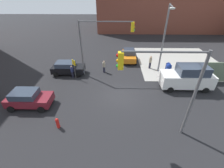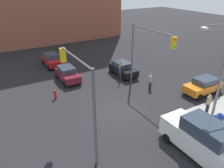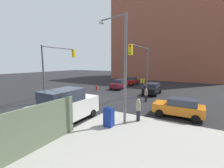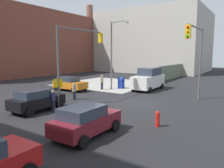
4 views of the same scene
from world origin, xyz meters
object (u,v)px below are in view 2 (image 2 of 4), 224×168
(coupe_black, at_px, (123,69))
(coupe_maroon, at_px, (67,74))
(pedestrian_crossing, at_px, (150,81))
(traffic_signal_se_corner, at_px, (80,87))
(hatchback_red, at_px, (52,60))
(pedestrian_walking_north, at_px, (120,72))
(traffic_signal_nw_corner, at_px, (147,47))
(fire_hydrant, at_px, (55,94))
(hatchback_orange, at_px, (203,86))
(street_lamp_corner, at_px, (219,68))
(mailbox_blue, at_px, (217,122))
(van_white_delivery, at_px, (201,138))
(pedestrian_waiting, at_px, (208,103))

(coupe_black, bearing_deg, coupe_maroon, -106.34)
(pedestrian_crossing, bearing_deg, traffic_signal_se_corner, -173.85)
(coupe_maroon, distance_m, hatchback_red, 5.67)
(hatchback_red, distance_m, pedestrian_walking_north, 10.01)
(traffic_signal_nw_corner, distance_m, coupe_maroon, 9.60)
(fire_hydrant, distance_m, hatchback_orange, 14.89)
(fire_hydrant, distance_m, pedestrian_crossing, 9.87)
(hatchback_orange, bearing_deg, fire_hydrant, -115.93)
(street_lamp_corner, distance_m, mailbox_blue, 4.10)
(coupe_maroon, relative_size, van_white_delivery, 0.73)
(traffic_signal_nw_corner, relative_size, coupe_black, 1.62)
(mailbox_blue, bearing_deg, coupe_maroon, -155.60)
(coupe_maroon, relative_size, hatchback_red, 0.98)
(fire_hydrant, distance_m, coupe_black, 9.06)
(hatchback_orange, distance_m, van_white_delivery, 9.33)
(hatchback_orange, relative_size, pedestrian_waiting, 2.21)
(mailbox_blue, xyz_separation_m, hatchback_red, (-20.31, -6.77, 0.08))
(traffic_signal_se_corner, relative_size, hatchback_red, 1.62)
(traffic_signal_nw_corner, relative_size, pedestrian_waiting, 3.60)
(traffic_signal_se_corner, relative_size, pedestrian_crossing, 4.03)
(coupe_maroon, xyz_separation_m, van_white_delivery, (15.64, 3.44, 0.44))
(street_lamp_corner, relative_size, pedestrian_walking_north, 5.17)
(mailbox_blue, bearing_deg, pedestrian_waiting, 143.13)
(traffic_signal_se_corner, relative_size, pedestrian_waiting, 3.60)
(pedestrian_walking_north, bearing_deg, hatchback_red, 79.22)
(fire_hydrant, relative_size, van_white_delivery, 0.17)
(coupe_black, distance_m, hatchback_red, 9.94)
(hatchback_red, height_order, van_white_delivery, van_white_delivery)
(pedestrian_crossing, bearing_deg, pedestrian_walking_north, 91.22)
(coupe_maroon, xyz_separation_m, pedestrian_waiting, (12.64, 8.14, 0.10))
(street_lamp_corner, xyz_separation_m, hatchback_orange, (-3.62, 3.75, -3.86))
(pedestrian_crossing, relative_size, pedestrian_waiting, 0.89)
(fire_hydrant, bearing_deg, hatchback_orange, 64.07)
(hatchback_red, relative_size, pedestrian_walking_north, 2.60)
(van_white_delivery, bearing_deg, coupe_maroon, -167.59)
(pedestrian_walking_north, bearing_deg, traffic_signal_nw_corner, -123.77)
(traffic_signal_nw_corner, distance_m, traffic_signal_se_corner, 10.15)
(street_lamp_corner, distance_m, pedestrian_waiting, 4.01)
(traffic_signal_se_corner, relative_size, pedestrian_walking_north, 4.20)
(traffic_signal_nw_corner, distance_m, fire_hydrant, 10.07)
(street_lamp_corner, bearing_deg, van_white_delivery, -60.34)
(pedestrian_crossing, height_order, pedestrian_walking_north, pedestrian_crossing)
(street_lamp_corner, height_order, hatchback_orange, street_lamp_corner)
(street_lamp_corner, xyz_separation_m, fire_hydrant, (-10.13, -9.64, -4.22))
(hatchback_red, bearing_deg, hatchback_orange, 35.04)
(traffic_signal_nw_corner, distance_m, hatchback_red, 14.04)
(street_lamp_corner, xyz_separation_m, coupe_maroon, (-13.57, -7.08, -3.86))
(fire_hydrant, bearing_deg, pedestrian_crossing, 72.30)
(coupe_black, distance_m, pedestrian_crossing, 4.61)
(traffic_signal_nw_corner, xyz_separation_m, hatchback_red, (-11.97, -6.27, -3.83))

